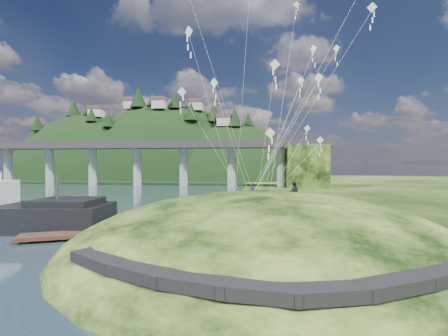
# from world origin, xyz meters

# --- Properties ---
(ground) EXTENTS (320.00, 320.00, 0.00)m
(ground) POSITION_xyz_m (0.00, 0.00, 0.00)
(ground) COLOR black
(ground) RESTS_ON ground
(grass_hill) EXTENTS (36.00, 32.00, 13.00)m
(grass_hill) POSITION_xyz_m (8.00, 2.00, -1.50)
(grass_hill) COLOR black
(grass_hill) RESTS_ON ground
(footpath) EXTENTS (22.29, 5.84, 0.83)m
(footpath) POSITION_xyz_m (7.46, -9.74, 2.08)
(footpath) COLOR black
(footpath) RESTS_ON ground
(bridge) EXTENTS (160.00, 11.00, 15.00)m
(bridge) POSITION_xyz_m (-26.46, 70.07, 9.70)
(bridge) COLOR #2D2B2B
(bridge) RESTS_ON ground
(far_ridge) EXTENTS (153.00, 70.00, 94.50)m
(far_ridge) POSITION_xyz_m (-43.58, 122.17, -7.44)
(far_ridge) COLOR black
(far_ridge) RESTS_ON ground
(wooden_dock) EXTENTS (14.45, 7.77, 1.05)m
(wooden_dock) POSITION_xyz_m (-8.32, 4.31, 0.46)
(wooden_dock) COLOR #382117
(wooden_dock) RESTS_ON ground
(kite_flyers) EXTENTS (4.50, 1.04, 1.92)m
(kite_flyers) POSITION_xyz_m (10.00, 3.37, 5.84)
(kite_flyers) COLOR #242530
(kite_flyers) RESTS_ON ground
(kite_swarm) EXTENTS (18.26, 16.20, 19.27)m
(kite_swarm) POSITION_xyz_m (9.20, 3.69, 17.34)
(kite_swarm) COLOR white
(kite_swarm) RESTS_ON ground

